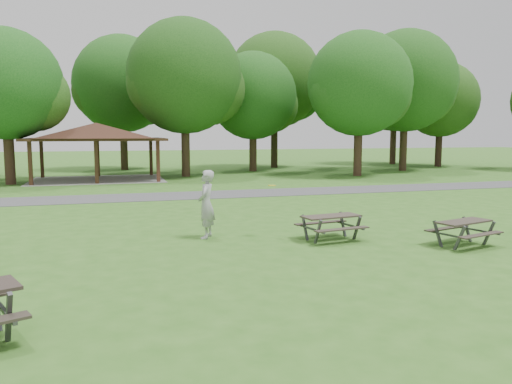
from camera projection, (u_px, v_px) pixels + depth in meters
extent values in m
plane|color=#30621C|center=(264.00, 270.00, 11.27)|extent=(160.00, 160.00, 0.00)
cube|color=#454547|center=(179.00, 196.00, 24.60)|extent=(120.00, 3.20, 0.02)
cube|color=#342013|center=(30.00, 164.00, 29.22)|extent=(0.22, 0.22, 2.60)
cube|color=#372214|center=(42.00, 159.00, 34.37)|extent=(0.22, 0.22, 2.60)
cube|color=#311F12|center=(96.00, 163.00, 30.27)|extent=(0.22, 0.22, 2.60)
cube|color=#3E2916|center=(98.00, 158.00, 35.41)|extent=(0.22, 0.22, 2.60)
cube|color=#3C1F15|center=(158.00, 162.00, 31.31)|extent=(0.22, 0.22, 2.60)
cube|color=#312012|center=(151.00, 158.00, 36.45)|extent=(0.22, 0.22, 2.60)
cube|color=#322014|center=(96.00, 139.00, 32.68)|extent=(8.60, 6.60, 0.16)
pyramid|color=#321C14|center=(96.00, 130.00, 32.61)|extent=(7.01, 7.01, 1.00)
cube|color=gray|center=(98.00, 180.00, 32.99)|extent=(8.40, 6.40, 0.03)
cylinder|color=black|center=(9.00, 155.00, 29.95)|extent=(0.60, 0.60, 3.50)
sphere|color=#154B15|center=(5.00, 84.00, 29.45)|extent=(6.60, 6.60, 6.60)
sphere|color=#214E16|center=(34.00, 96.00, 30.23)|extent=(4.29, 4.29, 4.29)
cylinder|color=black|center=(186.00, 148.00, 35.40)|extent=(0.60, 0.60, 4.02)
sphere|color=#174212|center=(184.00, 76.00, 34.81)|extent=(8.00, 8.00, 8.00)
sphere|color=#1D4313|center=(209.00, 89.00, 35.69)|extent=(5.20, 5.20, 5.20)
sphere|color=#1B4313|center=(162.00, 84.00, 34.24)|extent=(4.80, 4.80, 4.80)
cylinder|color=#312015|center=(253.00, 150.00, 40.46)|extent=(0.60, 0.60, 3.43)
sphere|color=#154614|center=(253.00, 96.00, 39.95)|extent=(7.00, 7.00, 7.00)
sphere|color=#1E4714|center=(270.00, 105.00, 40.76)|extent=(4.55, 4.55, 4.55)
sphere|color=#204914|center=(237.00, 102.00, 39.42)|extent=(4.20, 4.20, 4.20)
cylinder|color=#322016|center=(358.00, 150.00, 35.94)|extent=(0.60, 0.60, 3.78)
sphere|color=#174A15|center=(359.00, 84.00, 35.39)|extent=(7.40, 7.40, 7.40)
sphere|color=#1C4614|center=(378.00, 95.00, 36.23)|extent=(4.81, 4.81, 4.81)
sphere|color=#184814|center=(342.00, 91.00, 34.85)|extent=(4.44, 4.44, 4.44)
cylinder|color=#301F15|center=(403.00, 145.00, 40.94)|extent=(0.60, 0.60, 4.20)
sphere|color=#174614|center=(406.00, 81.00, 40.33)|extent=(8.20, 8.20, 8.20)
sphere|color=#204D16|center=(423.00, 92.00, 41.23)|extent=(5.33, 5.33, 5.33)
sphere|color=#1B3F12|center=(389.00, 88.00, 39.75)|extent=(4.92, 4.92, 4.92)
cylinder|color=black|center=(439.00, 147.00, 46.00)|extent=(0.60, 0.60, 3.57)
sphere|color=#1D4413|center=(441.00, 100.00, 45.49)|extent=(6.80, 6.80, 6.80)
sphere|color=#1C4A15|center=(452.00, 108.00, 46.29)|extent=(4.42, 4.42, 4.42)
sphere|color=#194513|center=(429.00, 105.00, 44.98)|extent=(4.08, 4.08, 4.08)
cylinder|color=black|center=(124.00, 145.00, 41.88)|extent=(0.60, 0.60, 4.13)
sphere|color=#164714|center=(122.00, 84.00, 41.28)|extent=(8.00, 8.00, 8.00)
sphere|color=#194D16|center=(144.00, 94.00, 42.17)|extent=(5.20, 5.20, 5.20)
sphere|color=#1B4012|center=(102.00, 91.00, 40.71)|extent=(4.80, 4.80, 4.80)
cylinder|color=black|center=(274.00, 142.00, 44.57)|extent=(0.60, 0.60, 4.55)
sphere|color=#1C4413|center=(275.00, 80.00, 43.93)|extent=(8.40, 8.40, 8.40)
sphere|color=#144213|center=(293.00, 91.00, 44.85)|extent=(5.46, 5.46, 5.46)
sphere|color=#1F4A15|center=(257.00, 87.00, 43.34)|extent=(5.04, 5.04, 5.04)
cylinder|color=#321F16|center=(393.00, 143.00, 49.68)|extent=(0.60, 0.60, 4.27)
sphere|color=#1D4513|center=(395.00, 90.00, 49.08)|extent=(8.00, 8.00, 8.00)
sphere|color=#174914|center=(409.00, 99.00, 49.96)|extent=(5.20, 5.20, 5.20)
sphere|color=#164C15|center=(381.00, 96.00, 48.50)|extent=(4.80, 4.80, 4.80)
cube|color=#414043|center=(9.00, 318.00, 7.28)|extent=(0.22, 0.41, 0.86)
cube|color=#454447|center=(2.00, 308.00, 7.60)|extent=(0.67, 1.52, 0.05)
cube|color=#332B24|center=(331.00, 216.00, 14.42)|extent=(1.79, 0.92, 0.05)
cube|color=#322B24|center=(342.00, 229.00, 13.95)|extent=(1.73, 0.49, 0.04)
cube|color=#302622|center=(320.00, 223.00, 14.96)|extent=(1.73, 0.49, 0.04)
cube|color=#464648|center=(318.00, 232.00, 13.87)|extent=(0.11, 0.36, 0.74)
cube|color=#3C3C3F|center=(305.00, 228.00, 14.51)|extent=(0.11, 0.36, 0.74)
cube|color=#414043|center=(311.00, 229.00, 14.19)|extent=(0.26, 1.39, 0.05)
cube|color=#38383A|center=(357.00, 228.00, 14.42)|extent=(0.11, 0.36, 0.74)
cube|color=#39393B|center=(343.00, 224.00, 15.06)|extent=(0.11, 0.36, 0.74)
cube|color=#414144|center=(350.00, 225.00, 14.73)|extent=(0.26, 1.39, 0.05)
cube|color=#302922|center=(464.00, 222.00, 13.68)|extent=(1.76, 1.06, 0.05)
cube|color=#312823|center=(481.00, 235.00, 13.25)|extent=(1.66, 0.66, 0.04)
cube|color=#2A241F|center=(447.00, 228.00, 14.17)|extent=(1.66, 0.66, 0.04)
cube|color=#454548|center=(460.00, 238.00, 13.10)|extent=(0.14, 0.35, 0.72)
cube|color=#38393B|center=(438.00, 234.00, 13.68)|extent=(0.14, 0.35, 0.72)
cube|color=#3A3A3D|center=(448.00, 235.00, 13.38)|extent=(0.40, 1.31, 0.05)
cube|color=#464749|center=(489.00, 233.00, 13.76)|extent=(0.14, 0.35, 0.72)
cube|color=#444346|center=(467.00, 229.00, 14.34)|extent=(0.14, 0.35, 0.72)
cube|color=#404042|center=(478.00, 230.00, 14.05)|extent=(0.40, 1.31, 0.05)
cylinder|color=yellow|center=(272.00, 185.00, 14.74)|extent=(0.28, 0.28, 0.02)
imported|color=#A0A0A2|center=(206.00, 204.00, 14.64)|extent=(0.74, 0.87, 2.02)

